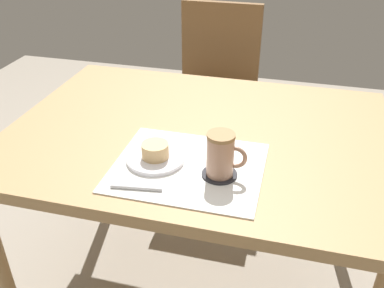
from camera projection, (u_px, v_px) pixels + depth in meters
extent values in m
cube|color=#9E9384|center=(197.00, 288.00, 1.69)|extent=(4.40, 4.40, 0.02)
cylinder|color=tan|center=(2.00, 272.00, 1.31)|extent=(0.05, 0.05, 0.67)
cylinder|color=tan|center=(104.00, 148.00, 1.93)|extent=(0.05, 0.05, 0.67)
cylinder|color=tan|center=(348.00, 183.00, 1.71)|extent=(0.05, 0.05, 0.67)
cube|color=tan|center=(198.00, 135.00, 1.33)|extent=(1.17, 0.86, 0.04)
cylinder|color=brown|center=(239.00, 172.00, 1.99)|extent=(0.04, 0.04, 0.42)
cylinder|color=brown|center=(166.00, 162.00, 2.06)|extent=(0.04, 0.04, 0.42)
cylinder|color=brown|center=(250.00, 135.00, 2.28)|extent=(0.04, 0.04, 0.42)
cylinder|color=brown|center=(186.00, 127.00, 2.35)|extent=(0.04, 0.04, 0.42)
cube|color=brown|center=(211.00, 107.00, 2.05)|extent=(0.42, 0.42, 0.04)
cube|color=brown|center=(221.00, 47.00, 2.09)|extent=(0.39, 0.03, 0.43)
cube|color=white|center=(188.00, 167.00, 1.14)|extent=(0.40, 0.34, 0.00)
cylinder|color=white|center=(156.00, 159.00, 1.16)|extent=(0.16, 0.16, 0.01)
cylinder|color=#E5BC7F|center=(155.00, 150.00, 1.15)|extent=(0.07, 0.07, 0.04)
cylinder|color=#232328|center=(219.00, 174.00, 1.10)|extent=(0.09, 0.09, 0.00)
cylinder|color=tan|center=(220.00, 156.00, 1.07)|extent=(0.07, 0.07, 0.11)
cylinder|color=#9E7547|center=(221.00, 136.00, 1.04)|extent=(0.07, 0.07, 0.01)
torus|color=tan|center=(235.00, 157.00, 1.07)|extent=(0.06, 0.01, 0.06)
cylinder|color=silver|center=(136.00, 188.00, 1.05)|extent=(0.13, 0.03, 0.01)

